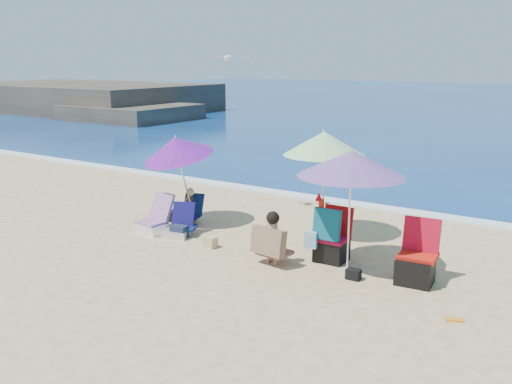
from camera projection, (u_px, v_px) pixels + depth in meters
The scene contains 20 objects.
ground at pixel (240, 264), 10.10m from camera, with size 120.00×120.00×0.00m.
foam at pixel (354, 204), 14.25m from camera, with size 120.00×0.50×0.04m.
headland at pixel (86, 102), 40.59m from camera, with size 20.50×11.50×2.60m.
umbrella_turquoise at pixel (352, 164), 9.46m from camera, with size 1.90×1.90×2.14m.
umbrella_striped at pixel (324, 143), 11.29m from camera, with size 2.06×2.06×2.23m.
umbrella_blue at pixel (177, 147), 12.17m from camera, with size 1.95×1.99×2.12m.
furled_umbrella at pixel (320, 224), 10.05m from camera, with size 0.19×0.17×1.30m.
chair_navy at pixel (179, 228), 11.68m from camera, with size 0.68×0.83×0.67m.
chair_rainbow at pixel (155, 222), 11.99m from camera, with size 0.68×0.77×0.80m.
camp_chair_left at pixel (416, 264), 9.20m from camera, with size 0.66×0.69×1.05m.
camp_chair_right at pixel (331, 242), 10.17m from camera, with size 0.65×0.74×1.04m.
person_center at pixel (271, 239), 9.99m from camera, with size 0.70×0.62×0.99m.
person_left at pixel (191, 205), 12.68m from camera, with size 0.57×0.60×0.83m.
bag_navy_a at pixel (179, 232), 11.57m from camera, with size 0.36×0.29×0.26m.
bag_black_a at pixel (175, 216), 12.73m from camera, with size 0.35×0.27×0.25m.
bag_tan at pixel (211, 242), 10.98m from camera, with size 0.26×0.20×0.21m.
bag_navy_b at pixel (328, 242), 10.92m from camera, with size 0.40×0.34×0.26m.
bag_black_b at pixel (353, 274), 9.38m from camera, with size 0.24×0.17×0.18m.
orange_item at pixel (454, 320), 7.90m from camera, with size 0.27×0.19×0.03m.
seagull at pixel (229, 58), 12.69m from camera, with size 0.73×0.55×0.13m.
Camera 1 is at (5.47, -7.81, 3.59)m, focal length 39.35 mm.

